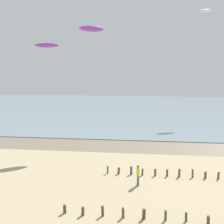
# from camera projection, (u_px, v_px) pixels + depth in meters

# --- Properties ---
(wet_sand_strip) EXTENTS (120.00, 5.89, 0.01)m
(wet_sand_strip) POSITION_uv_depth(u_px,v_px,m) (121.00, 146.00, 34.92)
(wet_sand_strip) COLOR #7A6D59
(wet_sand_strip) RESTS_ON ground
(sea) EXTENTS (160.00, 70.00, 0.10)m
(sea) POSITION_uv_depth(u_px,v_px,m) (134.00, 108.00, 72.18)
(sea) COLOR gray
(sea) RESTS_ON ground
(groyne_mid) EXTENTS (18.38, 0.35, 0.69)m
(groyne_mid) POSITION_uv_depth(u_px,v_px,m) (198.00, 218.00, 17.20)
(groyne_mid) COLOR brown
(groyne_mid) RESTS_ON ground
(groyne_far) EXTENTS (14.20, 0.34, 0.77)m
(groyne_far) POSITION_uv_depth(u_px,v_px,m) (186.00, 173.00, 24.60)
(groyne_far) COLOR brown
(groyne_far) RESTS_ON ground
(person_mid_beach) EXTENTS (0.25, 0.57, 1.71)m
(person_mid_beach) POSITION_uv_depth(u_px,v_px,m) (138.00, 175.00, 22.72)
(person_mid_beach) COLOR #4C4C56
(person_mid_beach) RESTS_ON ground
(kite_aloft_3) EXTENTS (3.00, 1.33, 0.70)m
(kite_aloft_3) POSITION_uv_depth(u_px,v_px,m) (47.00, 45.00, 33.79)
(kite_aloft_3) COLOR purple
(kite_aloft_4) EXTENTS (3.21, 2.07, 0.74)m
(kite_aloft_4) POSITION_uv_depth(u_px,v_px,m) (206.00, 11.00, 54.23)
(kite_aloft_4) COLOR white
(kite_aloft_5) EXTENTS (3.42, 2.83, 0.91)m
(kite_aloft_5) POSITION_uv_depth(u_px,v_px,m) (92.00, 29.00, 35.42)
(kite_aloft_5) COLOR purple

